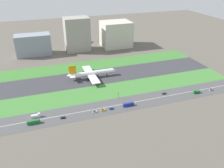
% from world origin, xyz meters
% --- Properties ---
extents(ground_plane, '(800.00, 800.00, 0.00)m').
position_xyz_m(ground_plane, '(0.00, 0.00, 0.00)').
color(ground_plane, '#5B564C').
extents(runway, '(280.00, 46.00, 0.10)m').
position_xyz_m(runway, '(0.00, 0.00, 0.05)').
color(runway, '#38383D').
rests_on(runway, ground_plane).
extents(grass_median_north, '(280.00, 36.00, 0.10)m').
position_xyz_m(grass_median_north, '(0.00, 41.00, 0.05)').
color(grass_median_north, '#3D7A33').
rests_on(grass_median_north, ground_plane).
extents(grass_median_south, '(280.00, 36.00, 0.10)m').
position_xyz_m(grass_median_south, '(0.00, -41.00, 0.05)').
color(grass_median_south, '#427F38').
rests_on(grass_median_south, ground_plane).
extents(highway, '(280.00, 28.00, 0.10)m').
position_xyz_m(highway, '(0.00, -73.00, 0.05)').
color(highway, '#4C4C4F').
rests_on(highway, ground_plane).
extents(highway_centerline, '(266.00, 0.50, 0.01)m').
position_xyz_m(highway_centerline, '(0.00, -73.00, 0.11)').
color(highway_centerline, silver).
rests_on(highway_centerline, highway).
extents(airliner, '(65.00, 56.00, 19.70)m').
position_xyz_m(airliner, '(-25.36, 0.00, 6.23)').
color(airliner, white).
rests_on(airliner, runway).
extents(bus_0, '(11.60, 2.50, 3.50)m').
position_xyz_m(bus_0, '(-99.07, -78.00, 1.82)').
color(bus_0, '#19662D').
rests_on(bus_0, highway).
extents(bus_1, '(11.60, 2.50, 3.50)m').
position_xyz_m(bus_1, '(-6.02, -78.00, 1.82)').
color(bus_1, navy).
rests_on(bus_1, highway).
extents(truck_1, '(8.40, 2.50, 4.00)m').
position_xyz_m(truck_1, '(76.93, -78.00, 1.67)').
color(truck_1, '#19662D').
rests_on(truck_1, highway).
extents(car_4, '(4.40, 1.80, 2.00)m').
position_xyz_m(car_4, '(-73.01, -78.00, 0.92)').
color(car_4, black).
rests_on(car_4, highway).
extents(truck_0, '(8.40, 2.50, 4.00)m').
position_xyz_m(truck_0, '(-96.67, -68.00, 1.67)').
color(truck_0, silver).
rests_on(truck_0, highway).
extents(car_2, '(4.40, 1.80, 2.00)m').
position_xyz_m(car_2, '(41.64, -68.00, 0.92)').
color(car_2, black).
rests_on(car_2, highway).
extents(car_5, '(4.40, 1.80, 2.00)m').
position_xyz_m(car_5, '(-33.24, -78.00, 0.92)').
color(car_5, yellow).
rests_on(car_5, highway).
extents(car_3, '(4.40, 1.80, 2.00)m').
position_xyz_m(car_3, '(-24.59, -78.00, 0.92)').
color(car_3, navy).
rests_on(car_3, highway).
extents(car_0, '(4.40, 1.80, 2.00)m').
position_xyz_m(car_0, '(-41.62, -78.00, 0.92)').
color(car_0, silver).
rests_on(car_0, highway).
extents(car_1, '(4.40, 1.80, 2.00)m').
position_xyz_m(car_1, '(97.35, -78.00, 0.92)').
color(car_1, '#99999E').
rests_on(car_1, highway).
extents(traffic_light, '(0.36, 0.50, 7.20)m').
position_xyz_m(traffic_light, '(-10.18, -60.01, 4.29)').
color(traffic_light, '#4C4C51').
rests_on(traffic_light, highway).
extents(terminal_building, '(53.86, 25.47, 33.16)m').
position_xyz_m(terminal_building, '(-90.00, 114.00, 16.58)').
color(terminal_building, gray).
rests_on(terminal_building, ground_plane).
extents(hangar_building, '(39.93, 28.49, 54.84)m').
position_xyz_m(hangar_building, '(-19.08, 114.00, 27.42)').
color(hangar_building, '#9E998E').
rests_on(hangar_building, ground_plane).
extents(office_tower, '(49.86, 39.63, 43.42)m').
position_xyz_m(office_tower, '(49.60, 114.00, 21.71)').
color(office_tower, beige).
rests_on(office_tower, ground_plane).
extents(fuel_tank_west, '(16.04, 16.04, 15.02)m').
position_xyz_m(fuel_tank_west, '(-6.72, 159.00, 7.51)').
color(fuel_tank_west, silver).
rests_on(fuel_tank_west, ground_plane).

